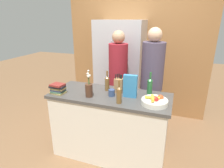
# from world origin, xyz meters

# --- Properties ---
(ground_plane) EXTENTS (14.00, 14.00, 0.00)m
(ground_plane) POSITION_xyz_m (0.00, 0.00, 0.00)
(ground_plane) COLOR brown
(kitchen_island) EXTENTS (1.60, 0.66, 0.94)m
(kitchen_island) POSITION_xyz_m (0.00, 0.00, 0.47)
(kitchen_island) COLOR silver
(kitchen_island) RESTS_ON ground_plane
(back_wall_wood) EXTENTS (2.80, 0.12, 2.60)m
(back_wall_wood) POSITION_xyz_m (0.00, 1.55, 1.30)
(back_wall_wood) COLOR #9E6B3D
(back_wall_wood) RESTS_ON ground_plane
(refrigerator) EXTENTS (0.87, 0.63, 1.87)m
(refrigerator) POSITION_xyz_m (-0.23, 1.19, 0.94)
(refrigerator) COLOR #B7B7BC
(refrigerator) RESTS_ON ground_plane
(fruit_bowl) EXTENTS (0.31, 0.31, 0.11)m
(fruit_bowl) POSITION_xyz_m (0.60, -0.11, 0.98)
(fruit_bowl) COLOR silver
(fruit_bowl) RESTS_ON kitchen_island
(knife_block) EXTENTS (0.11, 0.09, 0.26)m
(knife_block) POSITION_xyz_m (0.09, 0.12, 1.04)
(knife_block) COLOR #A87A4C
(knife_block) RESTS_ON kitchen_island
(flower_vase) EXTENTS (0.09, 0.09, 0.35)m
(flower_vase) POSITION_xyz_m (-0.23, -0.15, 1.04)
(flower_vase) COLOR #4C2D1E
(flower_vase) RESTS_ON kitchen_island
(cereal_box) EXTENTS (0.17, 0.07, 0.29)m
(cereal_box) POSITION_xyz_m (0.27, 0.01, 1.08)
(cereal_box) COLOR teal
(cereal_box) RESTS_ON kitchen_island
(coffee_mug) EXTENTS (0.08, 0.12, 0.09)m
(coffee_mug) POSITION_xyz_m (0.04, -0.03, 0.98)
(coffee_mug) COLOR #334770
(coffee_mug) RESTS_ON kitchen_island
(book_stack) EXTENTS (0.20, 0.16, 0.13)m
(book_stack) POSITION_xyz_m (-0.67, -0.19, 1.00)
(book_stack) COLOR #99844C
(book_stack) RESTS_ON kitchen_island
(bottle_oil) EXTENTS (0.06, 0.06, 0.29)m
(bottle_oil) POSITION_xyz_m (0.19, -0.21, 1.05)
(bottle_oil) COLOR brown
(bottle_oil) RESTS_ON kitchen_island
(bottle_vinegar) EXTENTS (0.06, 0.06, 0.28)m
(bottle_vinegar) POSITION_xyz_m (-0.09, 0.13, 1.05)
(bottle_vinegar) COLOR brown
(bottle_vinegar) RESTS_ON kitchen_island
(bottle_wine) EXTENTS (0.07, 0.07, 0.30)m
(bottle_wine) POSITION_xyz_m (0.49, 0.21, 1.06)
(bottle_wine) COLOR #286633
(bottle_wine) RESTS_ON kitchen_island
(person_at_sink) EXTENTS (0.31, 0.31, 1.72)m
(person_at_sink) POSITION_xyz_m (-0.10, 0.65, 0.98)
(person_at_sink) COLOR #383842
(person_at_sink) RESTS_ON ground_plane
(person_in_blue) EXTENTS (0.34, 0.34, 1.78)m
(person_in_blue) POSITION_xyz_m (0.45, 0.64, 1.01)
(person_in_blue) COLOR #383842
(person_in_blue) RESTS_ON ground_plane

